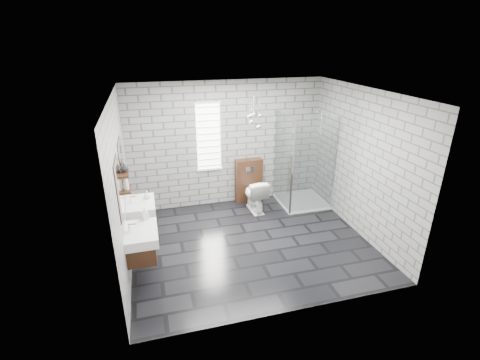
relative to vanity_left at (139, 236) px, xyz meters
name	(u,v)px	position (x,y,z in m)	size (l,w,h in m)	color
floor	(251,243)	(1.91, 0.52, -0.77)	(4.20, 3.60, 0.02)	black
ceiling	(253,92)	(1.91, 0.52, 1.95)	(4.20, 3.60, 0.02)	white
wall_back	(227,144)	(1.91, 2.33, 0.59)	(4.20, 0.02, 2.70)	gray
wall_front	(295,226)	(1.91, -1.29, 0.59)	(4.20, 0.02, 2.70)	gray
wall_left	(121,187)	(-0.20, 0.52, 0.59)	(0.02, 3.60, 2.70)	gray
wall_right	(361,163)	(4.02, 0.52, 0.59)	(0.02, 3.60, 2.70)	gray
vanity_left	(139,236)	(0.00, 0.00, 0.00)	(0.47, 0.70, 1.57)	#3C2212
vanity_right	(139,207)	(0.00, 0.98, 0.00)	(0.47, 0.70, 1.57)	#3C2212
shelf_lower	(126,190)	(-0.12, 0.47, 0.56)	(0.14, 0.30, 0.03)	#3C2212
shelf_upper	(124,174)	(-0.12, 0.47, 0.82)	(0.14, 0.30, 0.03)	#3C2212
window	(209,137)	(1.51, 2.30, 0.79)	(0.56, 0.05, 1.48)	white
cistern_panel	(249,180)	(2.37, 2.22, -0.26)	(0.60, 0.20, 1.00)	#3C2212
flush_plate	(250,170)	(2.37, 2.11, 0.04)	(0.18, 0.01, 0.12)	silver
shower_enclosure	(301,184)	(3.41, 1.70, -0.25)	(1.00, 1.00, 2.03)	white
pendant_cluster	(255,118)	(2.38, 1.88, 1.23)	(0.32, 0.22, 0.92)	silver
toilet	(255,195)	(2.37, 1.74, -0.40)	(0.40, 0.71, 0.72)	white
soap_bottle_a	(145,214)	(0.11, 0.31, 0.19)	(0.09, 0.09, 0.20)	#B2B2B2
soap_bottle_b	(147,195)	(0.17, 1.09, 0.17)	(0.11, 0.11, 0.15)	#B2B2B2
soap_bottle_c	(126,183)	(-0.11, 0.44, 0.68)	(0.08, 0.08, 0.21)	#B2B2B2
vase	(124,168)	(-0.11, 0.53, 0.90)	(0.12, 0.12, 0.13)	#B2B2B2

